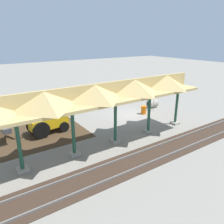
{
  "coord_description": "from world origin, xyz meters",
  "views": [
    {
      "loc": [
        14.05,
        17.37,
        7.86
      ],
      "look_at": [
        3.7,
        2.12,
        1.6
      ],
      "focal_mm": 35.0,
      "sensor_mm": 36.0,
      "label": 1
    }
  ],
  "objects_px": {
    "stop_sign": "(154,96)",
    "concrete_pipe": "(152,104)",
    "backhoe": "(47,119)",
    "traffic_barrel": "(144,110)"
  },
  "relations": [
    {
      "from": "backhoe",
      "to": "concrete_pipe",
      "type": "distance_m",
      "value": 12.81
    },
    {
      "from": "traffic_barrel",
      "to": "concrete_pipe",
      "type": "bearing_deg",
      "value": -154.34
    },
    {
      "from": "concrete_pipe",
      "to": "traffic_barrel",
      "type": "distance_m",
      "value": 2.7
    },
    {
      "from": "concrete_pipe",
      "to": "stop_sign",
      "type": "bearing_deg",
      "value": 52.57
    },
    {
      "from": "stop_sign",
      "to": "concrete_pipe",
      "type": "bearing_deg",
      "value": -127.43
    },
    {
      "from": "backhoe",
      "to": "concrete_pipe",
      "type": "xyz_separation_m",
      "value": [
        -12.78,
        -0.3,
        -0.79
      ]
    },
    {
      "from": "stop_sign",
      "to": "backhoe",
      "type": "relative_size",
      "value": 0.43
    },
    {
      "from": "stop_sign",
      "to": "concrete_pipe",
      "type": "relative_size",
      "value": 1.96
    },
    {
      "from": "stop_sign",
      "to": "concrete_pipe",
      "type": "height_order",
      "value": "stop_sign"
    },
    {
      "from": "backhoe",
      "to": "traffic_barrel",
      "type": "bearing_deg",
      "value": 175.21
    }
  ]
}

